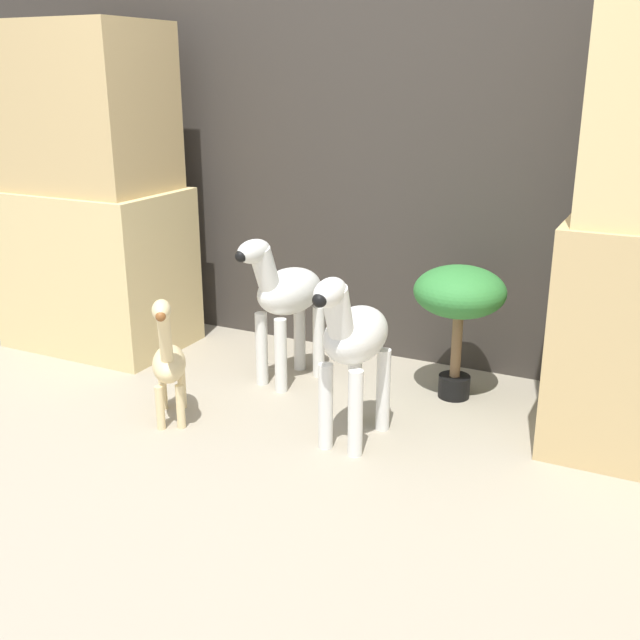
{
  "coord_description": "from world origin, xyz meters",
  "views": [
    {
      "loc": [
        1.28,
        -1.77,
        1.35
      ],
      "look_at": [
        0.02,
        0.81,
        0.38
      ],
      "focal_mm": 42.0,
      "sensor_mm": 36.0,
      "label": 1
    }
  ],
  "objects_px": {
    "zebra_left": "(285,297)",
    "giraffe_figurine": "(168,360)",
    "zebra_right": "(353,342)",
    "potted_palm_front": "(459,298)"
  },
  "relations": [
    {
      "from": "zebra_left",
      "to": "zebra_right",
      "type": "bearing_deg",
      "value": -38.66
    },
    {
      "from": "zebra_left",
      "to": "giraffe_figurine",
      "type": "bearing_deg",
      "value": -111.25
    },
    {
      "from": "zebra_right",
      "to": "zebra_left",
      "type": "distance_m",
      "value": 0.64
    },
    {
      "from": "giraffe_figurine",
      "to": "potted_palm_front",
      "type": "xyz_separation_m",
      "value": [
        0.95,
        0.74,
        0.18
      ]
    },
    {
      "from": "giraffe_figurine",
      "to": "zebra_right",
      "type": "bearing_deg",
      "value": 12.91
    },
    {
      "from": "zebra_right",
      "to": "giraffe_figurine",
      "type": "relative_size",
      "value": 1.22
    },
    {
      "from": "zebra_right",
      "to": "potted_palm_front",
      "type": "relative_size",
      "value": 1.18
    },
    {
      "from": "zebra_right",
      "to": "giraffe_figurine",
      "type": "xyz_separation_m",
      "value": [
        -0.72,
        -0.16,
        -0.14
      ]
    },
    {
      "from": "zebra_right",
      "to": "potted_palm_front",
      "type": "xyz_separation_m",
      "value": [
        0.23,
        0.57,
        0.05
      ]
    },
    {
      "from": "zebra_left",
      "to": "giraffe_figurine",
      "type": "distance_m",
      "value": 0.62
    }
  ]
}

